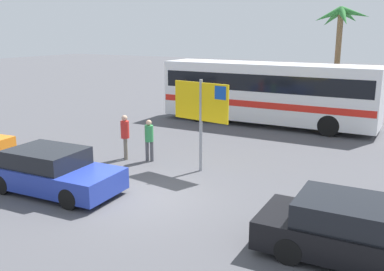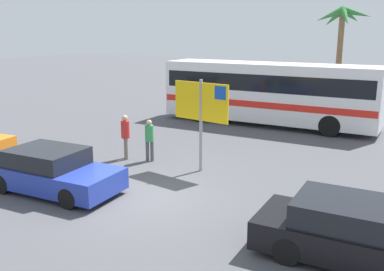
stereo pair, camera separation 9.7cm
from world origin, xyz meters
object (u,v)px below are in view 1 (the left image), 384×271
pedestrian_by_bus (149,137)px  pedestrian_crossing_lot (125,133)px  ferry_sign (202,105)px  car_black (362,233)px  car_blue (52,171)px  bus_front_coach (268,91)px

pedestrian_by_bus → pedestrian_crossing_lot: bearing=-95.8°
ferry_sign → car_black: size_ratio=0.70×
ferry_sign → pedestrian_by_bus: 2.66m
ferry_sign → pedestrian_by_bus: ferry_sign is taller
car_blue → pedestrian_by_bus: pedestrian_by_bus is taller
ferry_sign → car_blue: 5.26m
bus_front_coach → ferry_sign: bearing=-85.7°
car_blue → car_black: bearing=-1.4°
ferry_sign → car_blue: (-3.04, -3.94, -1.69)m
pedestrian_by_bus → ferry_sign: bearing=69.2°
car_blue → pedestrian_crossing_lot: 3.83m
pedestrian_crossing_lot → ferry_sign: bearing=139.2°
pedestrian_by_bus → pedestrian_crossing_lot: pedestrian_crossing_lot is taller
ferry_sign → car_blue: size_ratio=0.75×
pedestrian_crossing_lot → car_black: bearing=115.1°
ferry_sign → car_black: 7.07m
ferry_sign → pedestrian_crossing_lot: (-3.22, -0.13, -1.32)m
ferry_sign → car_black: ferry_sign is taller
car_black → bus_front_coach: bearing=116.5°
bus_front_coach → car_blue: size_ratio=2.58×
ferry_sign → pedestrian_by_bus: size_ratio=2.02×
car_black → ferry_sign: bearing=146.0°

